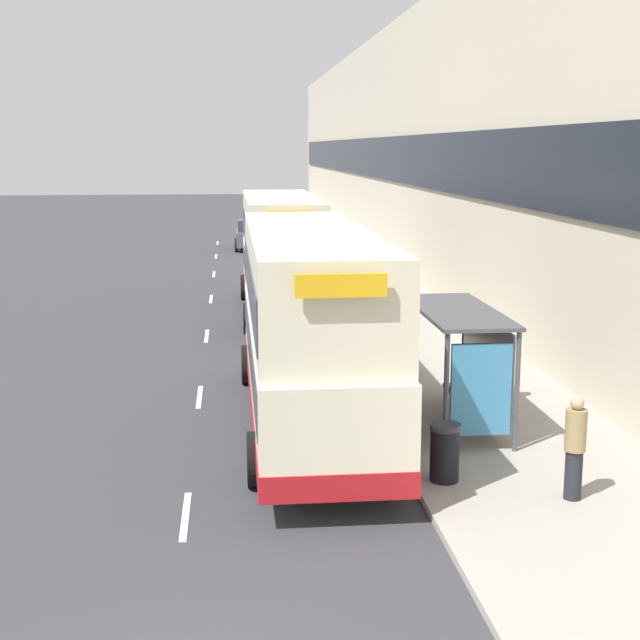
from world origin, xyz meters
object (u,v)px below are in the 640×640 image
object	(u,v)px
double_decker_bus_ahead	(281,252)
litter_bin	(445,452)
pedestrian_1	(575,447)
car_0	(251,235)
pedestrian_at_shelter	(503,368)
bus_shelter	(469,347)
double_decker_bus_near	(309,324)

from	to	relation	value
double_decker_bus_ahead	litter_bin	xyz separation A→B (m)	(1.93, -17.09, -1.61)
double_decker_bus_ahead	pedestrian_1	world-z (taller)	double_decker_bus_ahead
car_0	pedestrian_1	size ratio (longest dim) A/B	2.15
car_0	litter_bin	xyz separation A→B (m)	(2.48, -38.36, -0.22)
car_0	pedestrian_at_shelter	bearing A→B (deg)	-81.49
pedestrian_1	pedestrian_at_shelter	bearing A→B (deg)	84.42
bus_shelter	litter_bin	distance (m)	3.51
double_decker_bus_ahead	litter_bin	bearing A→B (deg)	-83.56
car_0	litter_bin	world-z (taller)	car_0
double_decker_bus_ahead	litter_bin	size ratio (longest dim) A/B	9.86
double_decker_bus_ahead	car_0	bearing A→B (deg)	91.49
double_decker_bus_near	pedestrian_at_shelter	distance (m)	4.90
bus_shelter	car_0	size ratio (longest dim) A/B	1.09
pedestrian_at_shelter	litter_bin	bearing A→B (deg)	-117.77
litter_bin	double_decker_bus_ahead	bearing A→B (deg)	96.44
bus_shelter	double_decker_bus_near	size ratio (longest dim) A/B	0.38
bus_shelter	pedestrian_1	world-z (taller)	bus_shelter
double_decker_bus_near	pedestrian_1	distance (m)	6.46
litter_bin	car_0	bearing A→B (deg)	93.70
car_0	pedestrian_1	world-z (taller)	pedestrian_1
double_decker_bus_ahead	pedestrian_1	size ratio (longest dim) A/B	5.74
double_decker_bus_near	car_0	size ratio (longest dim) A/B	2.85
double_decker_bus_near	pedestrian_at_shelter	size ratio (longest dim) A/B	6.98
car_0	pedestrian_at_shelter	distance (m)	33.91
bus_shelter	car_0	world-z (taller)	bus_shelter
double_decker_bus_near	litter_bin	size ratio (longest dim) A/B	10.50
double_decker_bus_ahead	car_0	distance (m)	21.32
bus_shelter	pedestrian_1	xyz separation A→B (m)	(0.74, -4.11, -0.81)
double_decker_bus_ahead	litter_bin	world-z (taller)	double_decker_bus_ahead
double_decker_bus_ahead	litter_bin	distance (m)	17.28
double_decker_bus_ahead	double_decker_bus_near	bearing A→B (deg)	-90.63
bus_shelter	litter_bin	world-z (taller)	bus_shelter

